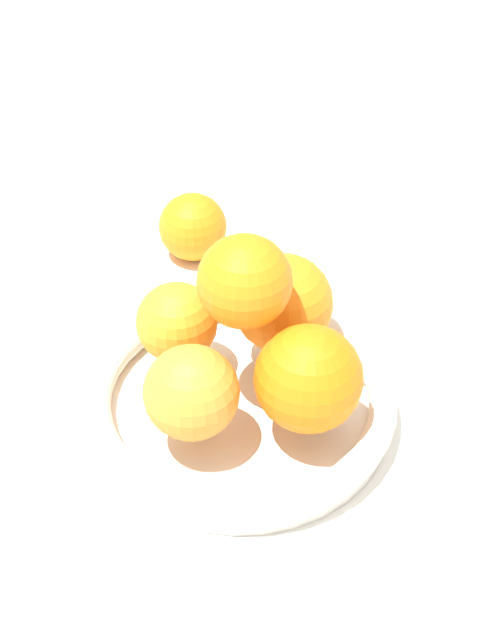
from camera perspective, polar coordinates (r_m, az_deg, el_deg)
ground_plane at (r=0.72m, az=0.00°, el=-6.18°), size 4.00×4.00×0.00m
fruit_bowl at (r=0.70m, az=0.00°, el=-5.17°), size 0.25×0.25×0.03m
orange_pile at (r=0.66m, az=0.80°, el=-1.02°), size 0.19×0.19×0.13m
stray_orange at (r=0.87m, az=-3.04°, el=5.97°), size 0.07×0.07×0.07m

